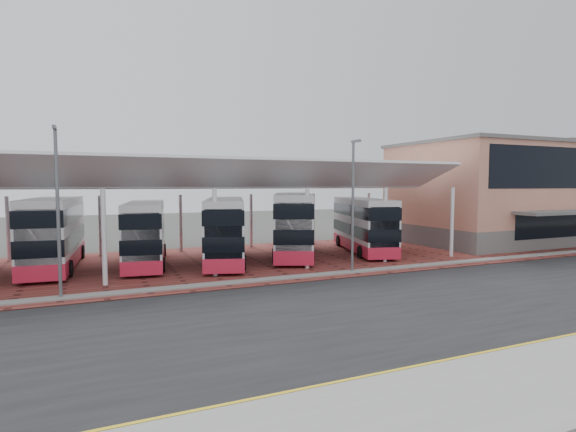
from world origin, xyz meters
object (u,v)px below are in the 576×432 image
object	(u,v)px
terminal	(500,193)
bus_1	(54,233)
bus_5	(363,225)
bus_2	(145,233)
bus_3	(225,231)
bus_4	(293,225)

from	to	relation	value
terminal	bus_1	world-z (taller)	terminal
bus_5	terminal	bearing A→B (deg)	18.73
terminal	bus_2	bearing A→B (deg)	179.40
bus_2	bus_5	distance (m)	16.61
terminal	bus_3	xyz separation A→B (m)	(-27.13, -0.91, -2.42)
bus_5	bus_3	bearing A→B (deg)	-162.64
terminal	bus_2	xyz separation A→B (m)	(-32.29, 0.34, -2.52)
terminal	bus_2	size ratio (longest dim) A/B	1.77
bus_1	bus_3	distance (m)	10.88
bus_4	terminal	bearing A→B (deg)	23.98
bus_2	bus_4	size ratio (longest dim) A/B	0.91
bus_4	bus_5	distance (m)	5.93
bus_4	bus_5	size ratio (longest dim) A/B	1.09
terminal	bus_1	distance (m)	37.89
bus_4	bus_5	bearing A→B (deg)	18.08
terminal	bus_3	size ratio (longest dim) A/B	1.69
bus_3	bus_4	size ratio (longest dim) A/B	0.95
bus_1	bus_2	xyz separation A→B (m)	(5.51, -0.84, -0.16)
bus_1	bus_4	distance (m)	16.24
bus_1	bus_3	bearing A→B (deg)	-6.82
bus_1	bus_5	world-z (taller)	bus_1
bus_3	bus_5	distance (m)	11.41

